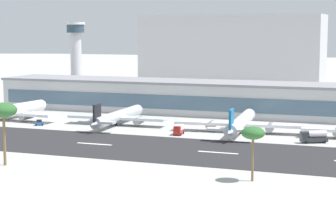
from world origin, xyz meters
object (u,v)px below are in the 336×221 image
terminal_building (209,98)px  palm_tree_1 (253,134)px  palm_tree_2 (3,111)px  airliner_black_tail_gate_1 (116,117)px  service_box_truck_1 (179,129)px  airliner_blue_tail_gate_2 (240,123)px  service_fuel_truck_0 (314,137)px  service_baggage_tug_2 (39,123)px  distant_hotel_block (231,52)px  airliner_navy_tail_gate_0 (3,112)px  control_tower (76,55)px

terminal_building → palm_tree_1: (45.41, -113.79, 4.31)m
palm_tree_1 → palm_tree_2: (-64.93, -5.42, 3.10)m
terminal_building → airliner_black_tail_gate_1: 50.14m
airliner_black_tail_gate_1 → service_box_truck_1: (28.92, -11.73, -1.40)m
terminal_building → airliner_blue_tail_gate_2: bearing=-61.1°
airliner_blue_tail_gate_2 → service_fuel_truck_0: airliner_blue_tail_gate_2 is taller
service_fuel_truck_0 → service_baggage_tug_2: service_fuel_truck_0 is taller
terminal_building → distant_hotel_block: (-23.33, 123.68, 15.52)m
airliner_blue_tail_gate_2 → palm_tree_1: size_ratio=3.87×
airliner_blue_tail_gate_2 → palm_tree_2: bearing=143.2°
airliner_blue_tail_gate_2 → distant_hotel_block: bearing=10.4°
terminal_building → service_box_truck_1: (6.51, -56.43, -5.14)m
palm_tree_2 → terminal_building: bearing=80.7°
airliner_black_tail_gate_1 → airliner_blue_tail_gate_2: size_ratio=0.95×
service_box_truck_1 → palm_tree_1: (38.90, -57.36, 9.45)m
distant_hotel_block → service_box_truck_1: bearing=-80.6°
service_box_truck_1 → service_baggage_tug_2: (-55.93, 1.49, -0.74)m
service_baggage_tug_2 → palm_tree_1: size_ratio=0.27×
airliner_black_tail_gate_1 → service_baggage_tug_2: (-27.01, -10.24, -2.14)m
distant_hotel_block → service_fuel_truck_0: distant_hotel_block is taller
airliner_navy_tail_gate_0 → service_fuel_truck_0: airliner_navy_tail_gate_0 is taller
airliner_black_tail_gate_1 → service_fuel_truck_0: 75.18m
control_tower → service_box_truck_1: 123.51m
distant_hotel_block → palm_tree_2: distant_hotel_block is taller
service_fuel_truck_0 → palm_tree_2: (-71.33, -62.57, 12.31)m
distant_hotel_block → service_box_truck_1: 183.74m
service_baggage_tug_2 → palm_tree_1: (94.83, -58.85, 10.19)m
terminal_building → airliner_navy_tail_gate_0: terminal_building is taller
control_tower → palm_tree_1: 190.52m
terminal_building → service_box_truck_1: terminal_building is taller
distant_hotel_block → control_tower: bearing=-120.9°
distant_hotel_block → palm_tree_1: distant_hotel_block is taller
service_fuel_truck_0 → terminal_building: bearing=-75.8°
palm_tree_1 → control_tower: bearing=131.2°
control_tower → distant_hotel_block: 110.01m
airliner_blue_tail_gate_2 → service_baggage_tug_2: bearing=91.6°
control_tower → distant_hotel_block: distant_hotel_block is taller
terminal_building → service_baggage_tug_2: terminal_building is taller
terminal_building → airliner_black_tail_gate_1: bearing=-116.6°
terminal_building → palm_tree_1: terminal_building is taller
terminal_building → airliner_black_tail_gate_1: size_ratio=3.98×
palm_tree_2 → airliner_navy_tail_gate_0: bearing=125.4°
airliner_blue_tail_gate_2 → service_fuel_truck_0: size_ratio=5.77×
terminal_building → airliner_blue_tail_gate_2: (25.09, -45.49, -3.59)m
service_fuel_truck_0 → palm_tree_2: palm_tree_2 is taller
control_tower → palm_tree_2: control_tower is taller
airliner_navy_tail_gate_0 → palm_tree_2: size_ratio=3.13×
service_baggage_tug_2 → control_tower: bearing=-103.1°
airliner_black_tail_gate_1 → palm_tree_2: 75.39m
service_box_truck_1 → service_baggage_tug_2: size_ratio=1.75×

